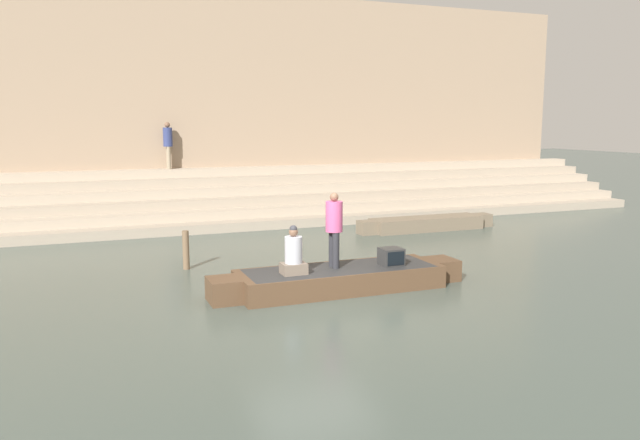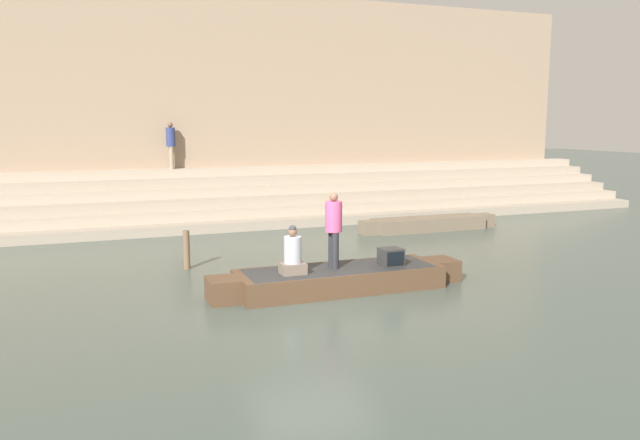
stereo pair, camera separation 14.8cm
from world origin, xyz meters
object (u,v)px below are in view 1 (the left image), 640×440
at_px(person_standing, 334,225).
at_px(moored_boat_shore, 426,223).
at_px(rowboat_main, 340,278).
at_px(mooring_post, 186,250).
at_px(person_on_steps, 168,142).
at_px(tv_set, 391,257).
at_px(person_rowing, 294,255).

distance_m(person_standing, moored_boat_shore, 8.51).
distance_m(rowboat_main, mooring_post, 4.30).
bearing_deg(person_on_steps, tv_set, 108.36).
xyz_separation_m(tv_set, mooring_post, (-4.03, 3.38, -0.19)).
bearing_deg(rowboat_main, tv_set, -5.00).
bearing_deg(tv_set, rowboat_main, 168.27).
xyz_separation_m(tv_set, moored_boat_shore, (4.68, 6.22, -0.45)).
distance_m(person_standing, mooring_post, 4.26).
bearing_deg(person_standing, tv_set, -14.04).
bearing_deg(moored_boat_shore, person_rowing, -134.47).
height_order(rowboat_main, tv_set, tv_set).
bearing_deg(mooring_post, rowboat_main, -48.66).
bearing_deg(rowboat_main, mooring_post, 133.77).
bearing_deg(mooring_post, tv_set, -39.99).
relative_size(person_standing, person_on_steps, 0.93).
bearing_deg(mooring_post, moored_boat_shore, 18.05).
height_order(person_standing, person_on_steps, person_on_steps).
bearing_deg(rowboat_main, person_rowing, -170.72).
distance_m(person_standing, tv_set, 1.52).
bearing_deg(person_standing, rowboat_main, -52.32).
height_order(person_standing, person_rowing, person_standing).
xyz_separation_m(tv_set, person_on_steps, (-3.15, 12.27, 2.25)).
bearing_deg(person_rowing, mooring_post, 108.86).
distance_m(person_standing, person_on_steps, 12.24).
relative_size(person_standing, person_rowing, 1.59).
distance_m(rowboat_main, person_standing, 1.19).
relative_size(person_rowing, person_on_steps, 0.59).
bearing_deg(person_rowing, moored_boat_shore, 33.43).
xyz_separation_m(person_standing, tv_set, (1.29, -0.27, -0.76)).
distance_m(rowboat_main, person_rowing, 1.30).
relative_size(rowboat_main, person_on_steps, 3.28).
height_order(person_rowing, moored_boat_shore, person_rowing).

